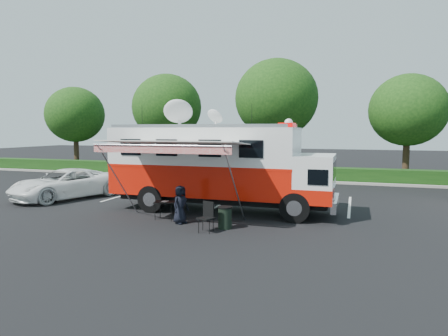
# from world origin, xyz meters

# --- Properties ---
(ground_plane) EXTENTS (120.00, 120.00, 0.00)m
(ground_plane) POSITION_xyz_m (0.00, 0.00, 0.00)
(ground_plane) COLOR black
(ground_plane) RESTS_ON ground
(back_border) EXTENTS (60.00, 6.14, 8.87)m
(back_border) POSITION_xyz_m (1.14, 12.90, 5.00)
(back_border) COLOR #9E998E
(back_border) RESTS_ON ground_plane
(stall_lines) EXTENTS (24.12, 5.50, 0.01)m
(stall_lines) POSITION_xyz_m (-0.50, 3.00, 0.00)
(stall_lines) COLOR silver
(stall_lines) RESTS_ON ground_plane
(command_truck) EXTENTS (9.97, 2.74, 4.79)m
(command_truck) POSITION_xyz_m (-0.09, -0.00, 2.05)
(command_truck) COLOR black
(command_truck) RESTS_ON ground_plane
(awning) EXTENTS (5.44, 2.80, 3.28)m
(awning) POSITION_xyz_m (-0.98, -2.85, 3.09)
(awning) COLOR silver
(awning) RESTS_ON ground_plane
(white_suv) EXTENTS (4.41, 6.17, 1.56)m
(white_suv) POSITION_xyz_m (-8.88, 0.53, 0.00)
(white_suv) COLOR white
(white_suv) RESTS_ON ground_plane
(person) EXTENTS (0.70, 0.85, 1.49)m
(person) POSITION_xyz_m (-0.73, -2.72, 0.00)
(person) COLOR black
(person) RESTS_ON ground_plane
(folding_table) EXTENTS (1.00, 0.81, 0.74)m
(folding_table) POSITION_xyz_m (-1.59, -2.29, 0.69)
(folding_table) COLOR black
(folding_table) RESTS_ON ground_plane
(folding_chair) EXTENTS (0.66, 0.70, 1.07)m
(folding_chair) POSITION_xyz_m (0.69, -3.54, 0.64)
(folding_chair) COLOR black
(folding_chair) RESTS_ON ground_plane
(trash_bin) EXTENTS (0.55, 0.55, 0.82)m
(trash_bin) POSITION_xyz_m (1.17, -2.94, 0.41)
(trash_bin) COLOR black
(trash_bin) RESTS_ON ground_plane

